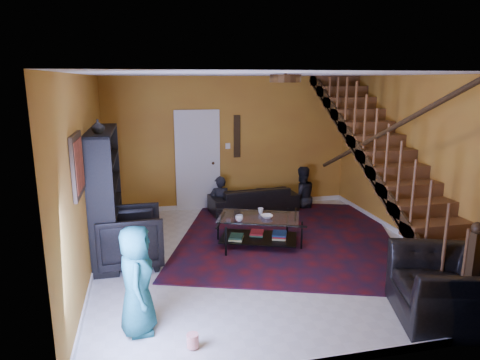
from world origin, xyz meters
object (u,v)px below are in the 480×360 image
Objects in this scene: armchair_right at (445,288)px; coffee_table at (259,229)px; bookshelf at (106,196)px; armchair_left at (131,237)px; sofa at (253,199)px.

armchair_right is 0.78× the size of coffee_table.
armchair_left is (0.35, -0.49, -0.54)m from bookshelf.
sofa is at bearing 78.08° from coffee_table.
sofa is (2.81, 1.70, -0.70)m from bookshelf.
bookshelf is 3.36m from sofa.
armchair_left reaches higher than coffee_table.
sofa is at bearing -149.81° from armchair_right.
bookshelf reaches higher than armchair_left.
coffee_table is (-0.40, -1.87, 0.03)m from sofa.
coffee_table is at bearing -4.12° from bookshelf.
sofa is 1.95× the size of armchair_left.
armchair_right reaches higher than coffee_table.
armchair_left is at bearing 36.85° from sofa.
armchair_right is at bearing -125.23° from armchair_left.
bookshelf is 1.09× the size of sofa.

